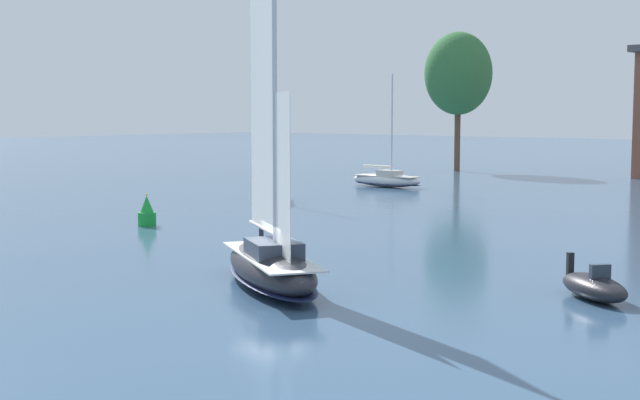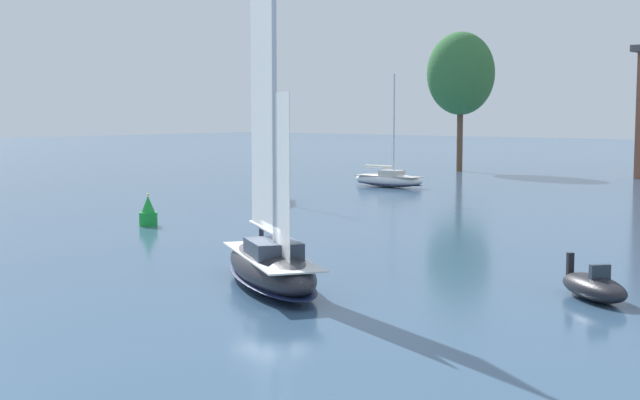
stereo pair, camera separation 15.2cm
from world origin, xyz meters
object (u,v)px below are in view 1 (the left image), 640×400
motor_tender (594,287)px  sailboat_moored_near_marina (386,179)px  sailboat_main (271,262)px  channel_buoy (147,213)px  sailboat_moored_far_slip (275,194)px  tree_shore_center (458,74)px

motor_tender → sailboat_moored_near_marina: bearing=134.8°
sailboat_main → channel_buoy: bearing=154.5°
motor_tender → channel_buoy: channel_buoy is taller
sailboat_moored_near_marina → sailboat_moored_far_slip: sailboat_moored_near_marina is taller
sailboat_main → motor_tender: size_ratio=3.23×
tree_shore_center → motor_tender: (42.17, -59.07, -10.88)m
tree_shore_center → sailboat_moored_near_marina: tree_shore_center is taller
sailboat_moored_far_slip → motor_tender: bearing=-28.8°
sailboat_main → motor_tender: (10.66, 6.02, -0.55)m
tree_shore_center → sailboat_moored_far_slip: tree_shore_center is taller
sailboat_main → sailboat_moored_near_marina: sailboat_main is taller
tree_shore_center → sailboat_main: tree_shore_center is taller
tree_shore_center → channel_buoy: tree_shore_center is taller
sailboat_main → sailboat_moored_far_slip: (-22.51, 24.23, -0.38)m
sailboat_moored_far_slip → motor_tender: (33.17, -18.21, -0.17)m
tree_shore_center → channel_buoy: 58.43m
sailboat_moored_far_slip → channel_buoy: bearing=-76.6°
sailboat_main → sailboat_moored_near_marina: bearing=120.6°
sailboat_moored_near_marina → motor_tender: sailboat_moored_near_marina is taller
sailboat_moored_near_marina → motor_tender: size_ratio=2.62×
sailboat_moored_near_marina → channel_buoy: 33.03m
sailboat_main → sailboat_moored_near_marina: size_ratio=1.23×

